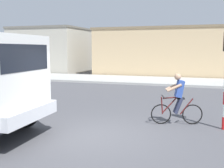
{
  "coord_description": "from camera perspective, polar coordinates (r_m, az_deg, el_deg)",
  "views": [
    {
      "loc": [
        2.95,
        -7.5,
        2.53
      ],
      "look_at": [
        -0.39,
        2.5,
        1.2
      ],
      "focal_mm": 44.92,
      "sensor_mm": 36.0,
      "label": 1
    }
  ],
  "objects": [
    {
      "name": "sidewalk_far",
      "position": [
        21.84,
        10.57,
        0.61
      ],
      "size": [
        80.0,
        5.0,
        0.16
      ],
      "primitive_type": "cube",
      "color": "#ADADA8",
      "rests_on": "ground"
    },
    {
      "name": "building_corner_left",
      "position": [
        32.35,
        -11.58,
        6.8
      ],
      "size": [
        7.3,
        7.94,
        4.79
      ],
      "color": "#B2AD9E",
      "rests_on": "ground"
    },
    {
      "name": "ground_plane",
      "position": [
        8.45,
        -2.92,
        -10.24
      ],
      "size": [
        120.0,
        120.0,
        0.0
      ],
      "primitive_type": "plane",
      "color": "#4C4C51"
    },
    {
      "name": "cyclist",
      "position": [
        9.63,
        13.18,
        -2.97
      ],
      "size": [
        1.67,
        0.64,
        1.72
      ],
      "color": "black",
      "rests_on": "ground"
    },
    {
      "name": "building_mid_block",
      "position": [
        27.47,
        10.0,
        6.46
      ],
      "size": [
        12.2,
        6.12,
        4.47
      ],
      "color": "#D1B284",
      "rests_on": "ground"
    }
  ]
}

